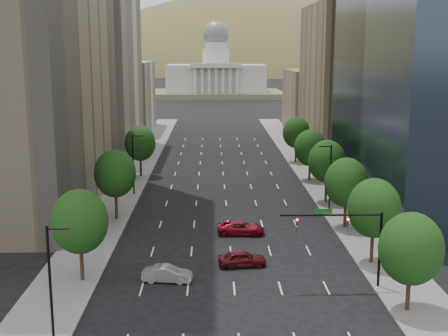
{
  "coord_description": "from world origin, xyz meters",
  "views": [
    {
      "loc": [
        -1.95,
        -19.49,
        21.05
      ],
      "look_at": [
        -0.6,
        45.2,
        8.0
      ],
      "focal_mm": 47.05,
      "sensor_mm": 36.0,
      "label": 1
    }
  ],
  "objects": [
    {
      "name": "tree_right_5",
      "position": [
        14.0,
        90.0,
        5.75
      ],
      "size": [
        5.2,
        5.2,
        8.75
      ],
      "color": "#382316",
      "rests_on": "ground"
    },
    {
      "name": "car_red_far",
      "position": [
        1.37,
        45.8,
        0.76
      ],
      "size": [
        5.61,
        2.79,
        1.53
      ],
      "primitive_type": "imported",
      "rotation": [
        0.0,
        0.0,
        1.52
      ],
      "color": "maroon",
      "rests_on": "ground"
    },
    {
      "name": "tree_left_1",
      "position": [
        -14.0,
        52.0,
        5.96
      ],
      "size": [
        5.2,
        5.2,
        8.97
      ],
      "color": "#382316",
      "rests_on": "ground"
    },
    {
      "name": "midrise_cream_left",
      "position": [
        -25.0,
        103.0,
        17.5
      ],
      "size": [
        14.0,
        30.0,
        35.0
      ],
      "primitive_type": "cube",
      "color": "beige",
      "rests_on": "ground"
    },
    {
      "name": "capitol",
      "position": [
        0.0,
        249.71,
        8.58
      ],
      "size": [
        60.0,
        40.0,
        35.2
      ],
      "color": "#596647",
      "rests_on": "ground"
    },
    {
      "name": "traffic_signal",
      "position": [
        10.53,
        30.0,
        5.17
      ],
      "size": [
        9.12,
        0.4,
        7.38
      ],
      "color": "black",
      "rests_on": "ground"
    },
    {
      "name": "streetlight_ls",
      "position": [
        -13.44,
        20.0,
        4.84
      ],
      "size": [
        1.7,
        0.2,
        9.0
      ],
      "color": "black",
      "rests_on": "ground"
    },
    {
      "name": "tree_right_4",
      "position": [
        14.0,
        74.0,
        5.46
      ],
      "size": [
        5.2,
        5.2,
        8.46
      ],
      "color": "#382316",
      "rests_on": "ground"
    },
    {
      "name": "tree_left_2",
      "position": [
        -14.0,
        78.0,
        5.68
      ],
      "size": [
        5.2,
        5.2,
        8.68
      ],
      "color": "#382316",
      "rests_on": "ground"
    },
    {
      "name": "streetlight_rn",
      "position": [
        13.44,
        55.0,
        4.84
      ],
      "size": [
        1.7,
        0.2,
        9.0
      ],
      "color": "black",
      "rests_on": "ground"
    },
    {
      "name": "car_maroon",
      "position": [
        1.0,
        35.49,
        0.81
      ],
      "size": [
        4.94,
        2.49,
        1.61
      ],
      "primitive_type": "imported",
      "rotation": [
        0.0,
        0.0,
        1.7
      ],
      "color": "#460B10",
      "rests_on": "ground"
    },
    {
      "name": "parking_tan_right",
      "position": [
        25.0,
        100.0,
        15.0
      ],
      "size": [
        14.0,
        30.0,
        30.0
      ],
      "primitive_type": "cube",
      "color": "#8C7759",
      "rests_on": "ground"
    },
    {
      "name": "streetlight_ln",
      "position": [
        -13.44,
        65.0,
        4.84
      ],
      "size": [
        1.7,
        0.2,
        9.0
      ],
      "color": "black",
      "rests_on": "ground"
    },
    {
      "name": "sidewalk_left",
      "position": [
        -15.5,
        60.0,
        0.07
      ],
      "size": [
        6.0,
        200.0,
        0.15
      ],
      "primitive_type": "cube",
      "color": "slate",
      "rests_on": "ground"
    },
    {
      "name": "foothills",
      "position": [
        34.67,
        599.39,
        -37.78
      ],
      "size": [
        720.0,
        413.0,
        263.0
      ],
      "color": "brown",
      "rests_on": "ground"
    },
    {
      "name": "car_silver",
      "position": [
        -6.12,
        31.74,
        0.75
      ],
      "size": [
        4.74,
        2.12,
        1.51
      ],
      "primitive_type": "imported",
      "rotation": [
        0.0,
        0.0,
        1.45
      ],
      "color": "#9E9FA4",
      "rests_on": "ground"
    },
    {
      "name": "tree_right_2",
      "position": [
        14.0,
        48.0,
        5.6
      ],
      "size": [
        5.2,
        5.2,
        8.61
      ],
      "color": "#382316",
      "rests_on": "ground"
    },
    {
      "name": "sidewalk_right",
      "position": [
        15.5,
        60.0,
        0.07
      ],
      "size": [
        6.0,
        200.0,
        0.15
      ],
      "primitive_type": "cube",
      "color": "slate",
      "rests_on": "ground"
    },
    {
      "name": "tree_right_0",
      "position": [
        14.0,
        25.0,
        5.39
      ],
      "size": [
        5.2,
        5.2,
        8.39
      ],
      "color": "#382316",
      "rests_on": "ground"
    },
    {
      "name": "filler_right",
      "position": [
        25.0,
        133.0,
        8.0
      ],
      "size": [
        14.0,
        26.0,
        16.0
      ],
      "primitive_type": "cube",
      "color": "#8C7759",
      "rests_on": "ground"
    },
    {
      "name": "tree_left_0",
      "position": [
        -14.0,
        32.0,
        5.75
      ],
      "size": [
        5.2,
        5.2,
        8.75
      ],
      "color": "#382316",
      "rests_on": "ground"
    },
    {
      "name": "tree_right_1",
      "position": [
        14.0,
        36.0,
        5.75
      ],
      "size": [
        5.2,
        5.2,
        8.75
      ],
      "color": "#382316",
      "rests_on": "ground"
    },
    {
      "name": "tree_right_3",
      "position": [
        14.0,
        60.0,
        5.89
      ],
      "size": [
        5.2,
        5.2,
        8.89
      ],
      "color": "#382316",
      "rests_on": "ground"
    },
    {
      "name": "filler_left",
      "position": [
        -25.0,
        136.0,
        9.0
      ],
      "size": [
        14.0,
        26.0,
        18.0
      ],
      "primitive_type": "cube",
      "color": "beige",
      "rests_on": "ground"
    }
  ]
}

